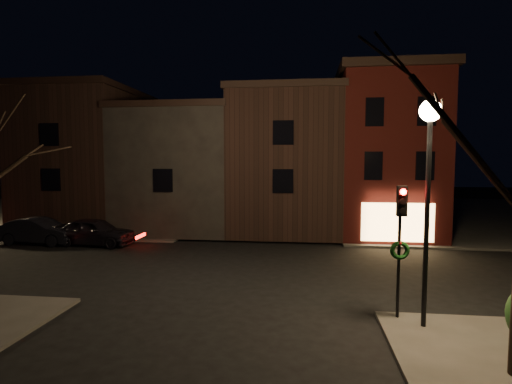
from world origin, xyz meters
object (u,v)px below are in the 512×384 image
(traffic_signal, at_px, (400,231))
(parked_car_a, at_px, (94,231))
(street_lamp_near, at_px, (429,151))
(parked_car_b, at_px, (39,231))

(traffic_signal, xyz_separation_m, parked_car_a, (-14.96, 9.38, -2.01))
(street_lamp_near, height_order, parked_car_a, street_lamp_near)
(parked_car_a, bearing_deg, street_lamp_near, -118.64)
(street_lamp_near, relative_size, parked_car_a, 1.38)
(street_lamp_near, distance_m, parked_car_b, 21.80)
(parked_car_a, bearing_deg, traffic_signal, -118.34)
(traffic_signal, bearing_deg, parked_car_a, 147.92)
(parked_car_b, bearing_deg, street_lamp_near, -115.02)
(street_lamp_near, relative_size, parked_car_b, 1.39)
(parked_car_a, height_order, parked_car_b, parked_car_a)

